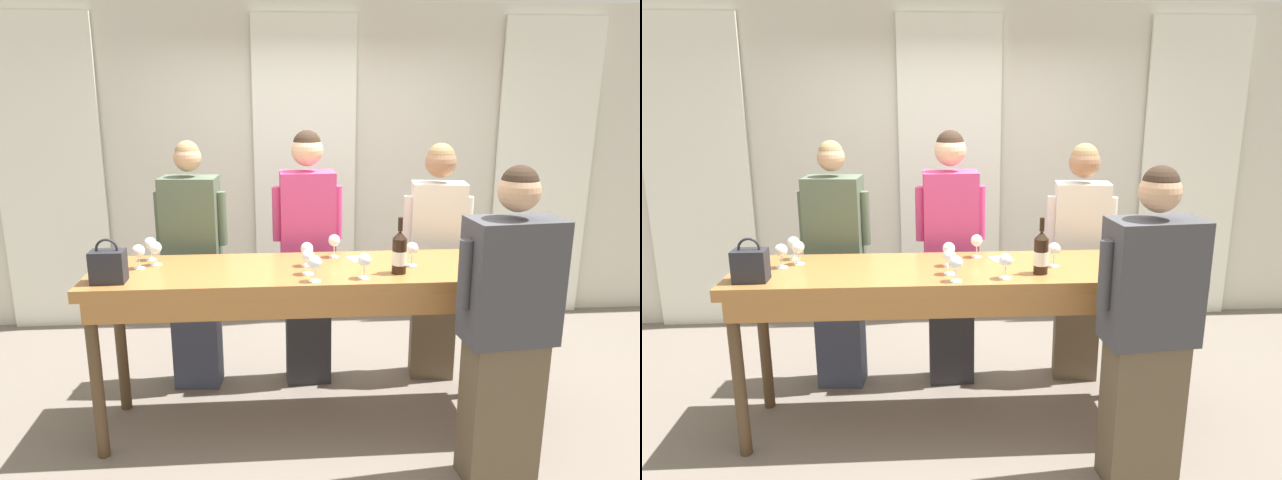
% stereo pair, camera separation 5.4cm
% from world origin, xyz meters
% --- Properties ---
extents(ground_plane, '(18.00, 18.00, 0.00)m').
position_xyz_m(ground_plane, '(0.00, 0.00, 0.00)').
color(ground_plane, '#70665B').
extents(wall_back, '(12.00, 0.06, 2.80)m').
position_xyz_m(wall_back, '(0.00, 1.82, 1.40)').
color(wall_back, beige).
rests_on(wall_back, ground_plane).
extents(curtain_panel_left, '(0.89, 0.03, 2.69)m').
position_xyz_m(curtain_panel_left, '(-2.17, 1.76, 1.34)').
color(curtain_panel_left, white).
rests_on(curtain_panel_left, ground_plane).
extents(curtain_panel_center, '(0.89, 0.03, 2.69)m').
position_xyz_m(curtain_panel_center, '(0.00, 1.76, 1.34)').
color(curtain_panel_center, white).
rests_on(curtain_panel_center, ground_plane).
extents(curtain_panel_right, '(0.89, 0.03, 2.69)m').
position_xyz_m(curtain_panel_right, '(2.17, 1.76, 1.34)').
color(curtain_panel_right, white).
rests_on(curtain_panel_right, ground_plane).
extents(tasting_bar, '(2.72, 0.67, 1.03)m').
position_xyz_m(tasting_bar, '(0.00, -0.02, 0.93)').
color(tasting_bar, '#9E6633').
rests_on(tasting_bar, ground_plane).
extents(wine_bottle, '(0.09, 0.09, 0.33)m').
position_xyz_m(wine_bottle, '(0.44, -0.15, 1.16)').
color(wine_bottle, black).
rests_on(wine_bottle, tasting_bar).
extents(handbag, '(0.18, 0.12, 0.25)m').
position_xyz_m(handbag, '(-1.18, -0.19, 1.13)').
color(handbag, '#232328').
rests_on(handbag, tasting_bar).
extents(wine_glass_front_left, '(0.08, 0.08, 0.15)m').
position_xyz_m(wine_glass_front_left, '(-1.04, 0.23, 1.14)').
color(wine_glass_front_left, white).
rests_on(wine_glass_front_left, tasting_bar).
extents(wine_glass_front_mid, '(0.08, 0.08, 0.15)m').
position_xyz_m(wine_glass_front_mid, '(1.14, 0.04, 1.14)').
color(wine_glass_front_mid, white).
rests_on(wine_glass_front_mid, tasting_bar).
extents(wine_glass_front_right, '(0.08, 0.08, 0.15)m').
position_xyz_m(wine_glass_front_right, '(0.22, -0.23, 1.14)').
color(wine_glass_front_right, white).
rests_on(wine_glass_front_right, tasting_bar).
extents(wine_glass_center_left, '(0.08, 0.08, 0.15)m').
position_xyz_m(wine_glass_center_left, '(-0.08, 0.03, 1.14)').
color(wine_glass_center_left, white).
rests_on(wine_glass_center_left, tasting_bar).
extents(wine_glass_center_mid, '(0.08, 0.08, 0.15)m').
position_xyz_m(wine_glass_center_mid, '(1.25, 0.20, 1.14)').
color(wine_glass_center_mid, white).
rests_on(wine_glass_center_mid, tasting_bar).
extents(wine_glass_center_right, '(0.08, 0.08, 0.15)m').
position_xyz_m(wine_glass_center_right, '(0.55, -0.02, 1.14)').
color(wine_glass_center_right, white).
rests_on(wine_glass_center_right, tasting_bar).
extents(wine_glass_back_left, '(0.08, 0.08, 0.15)m').
position_xyz_m(wine_glass_back_left, '(-1.07, 0.05, 1.14)').
color(wine_glass_back_left, white).
rests_on(wine_glass_back_left, tasting_bar).
extents(wine_glass_back_mid, '(0.08, 0.08, 0.15)m').
position_xyz_m(wine_glass_back_mid, '(1.03, 0.09, 1.14)').
color(wine_glass_back_mid, white).
rests_on(wine_glass_back_mid, tasting_bar).
extents(wine_glass_back_right, '(0.08, 0.08, 0.15)m').
position_xyz_m(wine_glass_back_right, '(0.10, 0.21, 1.14)').
color(wine_glass_back_right, white).
rests_on(wine_glass_back_right, tasting_bar).
extents(wine_glass_near_host, '(0.08, 0.08, 0.15)m').
position_xyz_m(wine_glass_near_host, '(-0.05, -0.26, 1.14)').
color(wine_glass_near_host, white).
rests_on(wine_glass_near_host, tasting_bar).
extents(wine_glass_by_bottle, '(0.08, 0.08, 0.15)m').
position_xyz_m(wine_glass_by_bottle, '(-0.99, 0.12, 1.14)').
color(wine_glass_by_bottle, white).
rests_on(wine_glass_by_bottle, tasting_bar).
extents(wine_glass_by_handbag, '(0.08, 0.08, 0.15)m').
position_xyz_m(wine_glass_by_handbag, '(-0.08, -0.13, 1.14)').
color(wine_glass_by_handbag, white).
rests_on(wine_glass_by_handbag, tasting_bar).
extents(napkin, '(0.16, 0.16, 0.00)m').
position_xyz_m(napkin, '(0.25, 0.15, 1.04)').
color(napkin, white).
rests_on(napkin, tasting_bar).
extents(guest_olive_jacket, '(0.49, 0.28, 1.74)m').
position_xyz_m(guest_olive_jacket, '(-0.84, 0.57, 0.89)').
color(guest_olive_jacket, '#383D51').
rests_on(guest_olive_jacket, ground_plane).
extents(guest_pink_top, '(0.48, 0.26, 1.81)m').
position_xyz_m(guest_pink_top, '(-0.05, 0.57, 0.94)').
color(guest_pink_top, '#28282D').
rests_on(guest_pink_top, ground_plane).
extents(guest_cream_sweater, '(0.49, 0.28, 1.72)m').
position_xyz_m(guest_cream_sweater, '(0.87, 0.57, 0.90)').
color(guest_cream_sweater, brown).
rests_on(guest_cream_sweater, ground_plane).
extents(host_pouring, '(0.57, 0.30, 1.71)m').
position_xyz_m(host_pouring, '(0.91, -0.61, 0.87)').
color(host_pouring, brown).
rests_on(host_pouring, ground_plane).
extents(potted_plant, '(0.33, 0.33, 0.67)m').
position_xyz_m(potted_plant, '(1.80, 1.46, 0.37)').
color(potted_plant, '#935B3D').
rests_on(potted_plant, ground_plane).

